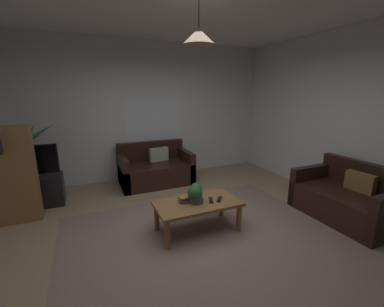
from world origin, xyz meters
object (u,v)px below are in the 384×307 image
couch_right_side (347,200)px  pendant_lamp (199,36)px  book_on_table_1 (184,199)px  book_on_table_2 (185,197)px  remote_on_table_1 (219,199)px  tv (28,162)px  potted_plant_on_table (196,193)px  book_on_table_0 (185,201)px  remote_on_table_0 (211,200)px  couch_under_window (156,170)px  bookshelf_corner (7,175)px  potted_palm_corner (31,166)px  tv_stand (33,192)px  coffee_table (198,207)px

couch_right_side → pendant_lamp: pendant_lamp is taller
book_on_table_1 → book_on_table_2: (0.00, -0.01, 0.02)m
remote_on_table_1 → tv: 3.07m
potted_plant_on_table → tv: tv is taller
book_on_table_0 → remote_on_table_0: (0.34, -0.11, -0.00)m
couch_under_window → couch_right_side: (2.21, -2.59, 0.00)m
book_on_table_1 → remote_on_table_0: bearing=-19.5°
couch_under_window → tv: size_ratio=1.67×
remote_on_table_0 → bookshelf_corner: 2.86m
book_on_table_1 → potted_palm_corner: (-2.05, 2.11, 0.11)m
book_on_table_0 → couch_under_window: bearing=85.8°
potted_plant_on_table → tv_stand: bearing=140.0°
tv_stand → pendant_lamp: pendant_lamp is taller
tv_stand → book_on_table_2: bearing=-40.4°
book_on_table_0 → potted_plant_on_table: (0.13, -0.08, 0.12)m
book_on_table_2 → pendant_lamp: pendant_lamp is taller
bookshelf_corner → tv_stand: bearing=69.1°
couch_right_side → book_on_table_1: size_ratio=9.14×
remote_on_table_0 → remote_on_table_1: 0.12m
tv → pendant_lamp: 3.25m
coffee_table → remote_on_table_0: bearing=-12.4°
couch_right_side → book_on_table_1: couch_right_side is taller
couch_right_side → bookshelf_corner: bookshelf_corner is taller
couch_right_side → potted_palm_corner: potted_palm_corner is taller
tv_stand → bookshelf_corner: bookshelf_corner is taller
book_on_table_0 → remote_on_table_1: 0.48m
couch_right_side → bookshelf_corner: bearing=-112.1°
book_on_table_0 → tv: bearing=139.9°
book_on_table_1 → couch_right_side: bearing=-15.1°
remote_on_table_0 → tv: tv is taller
remote_on_table_1 → potted_palm_corner: potted_palm_corner is taller
coffee_table → pendant_lamp: pendant_lamp is taller
potted_plant_on_table → pendant_lamp: (0.03, 0.01, 1.90)m
coffee_table → potted_palm_corner: bearing=135.3°
book_on_table_2 → coffee_table: bearing=-24.3°
remote_on_table_0 → tv_stand: bearing=164.8°
couch_under_window → tv_stand: (-2.14, -0.26, -0.02)m
remote_on_table_1 → potted_plant_on_table: potted_plant_on_table is taller
couch_under_window → remote_on_table_0: size_ratio=8.92×
potted_palm_corner → tv_stand: bearing=-82.6°
couch_right_side → bookshelf_corner: 4.92m
coffee_table → book_on_table_2: 0.22m
book_on_table_2 → tv_stand: tv_stand is taller
bookshelf_corner → book_on_table_1: bearing=-28.9°
couch_right_side → pendant_lamp: 3.15m
book_on_table_1 → potted_palm_corner: bearing=134.2°
book_on_table_1 → remote_on_table_0: 0.36m
book_on_table_2 → tv_stand: size_ratio=0.16×
couch_right_side → remote_on_table_0: couch_right_side is taller
book_on_table_2 → remote_on_table_0: (0.34, -0.11, -0.06)m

